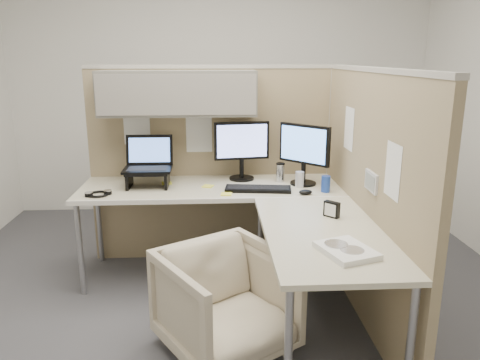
{
  "coord_description": "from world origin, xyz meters",
  "views": [
    {
      "loc": [
        -0.08,
        -2.93,
        1.69
      ],
      "look_at": [
        0.1,
        0.25,
        0.85
      ],
      "focal_mm": 35.0,
      "sensor_mm": 36.0,
      "label": 1
    }
  ],
  "objects": [
    {
      "name": "monitor_right",
      "position": [
        0.61,
        0.55,
        1.0
      ],
      "size": [
        0.33,
        0.34,
        0.47
      ],
      "rotation": [
        0.0,
        0.0,
        -0.79
      ],
      "color": "black",
      "rests_on": "desk"
    },
    {
      "name": "partition_back",
      "position": [
        -0.22,
        0.83,
        1.1
      ],
      "size": [
        2.0,
        0.36,
        1.63
      ],
      "color": "#9C8966",
      "rests_on": "ground"
    },
    {
      "name": "partition_right",
      "position": [
        0.9,
        -0.07,
        0.82
      ],
      "size": [
        0.07,
        2.03,
        1.63
      ],
      "color": "#9C8966",
      "rests_on": "ground"
    },
    {
      "name": "headphones",
      "position": [
        -0.91,
        0.33,
        0.74
      ],
      "size": [
        0.19,
        0.19,
        0.03
      ],
      "rotation": [
        0.0,
        0.0,
        0.36
      ],
      "color": "black",
      "rests_on": "desk"
    },
    {
      "name": "monitor_left",
      "position": [
        0.14,
        0.73,
        1.0
      ],
      "size": [
        0.44,
        0.2,
        0.47
      ],
      "rotation": [
        0.0,
        0.0,
        0.14
      ],
      "color": "black",
      "rests_on": "desk"
    },
    {
      "name": "ground",
      "position": [
        0.0,
        0.0,
        0.0
      ],
      "size": [
        4.5,
        4.5,
        0.0
      ],
      "primitive_type": "plane",
      "color": "#3F3F45",
      "rests_on": "ground"
    },
    {
      "name": "soda_can_silver",
      "position": [
        0.57,
        0.47,
        0.79
      ],
      "size": [
        0.07,
        0.07,
        0.12
      ],
      "primitive_type": "cylinder",
      "color": "silver",
      "rests_on": "desk"
    },
    {
      "name": "sticky_note_b",
      "position": [
        0.0,
        0.3,
        0.73
      ],
      "size": [
        0.09,
        0.09,
        0.01
      ],
      "primitive_type": "cube",
      "rotation": [
        0.0,
        0.0,
        -0.13
      ],
      "color": "#F5EF40",
      "rests_on": "desk"
    },
    {
      "name": "paper_stack",
      "position": [
        0.58,
        -0.77,
        0.75
      ],
      "size": [
        0.31,
        0.35,
        0.03
      ],
      "rotation": [
        0.0,
        0.0,
        0.33
      ],
      "color": "white",
      "rests_on": "desk"
    },
    {
      "name": "office_chair",
      "position": [
        -0.02,
        -0.49,
        0.34
      ],
      "size": [
        0.9,
        0.88,
        0.69
      ],
      "primitive_type": "imported",
      "rotation": [
        0.0,
        0.0,
        0.55
      ],
      "color": "beige",
      "rests_on": "ground"
    },
    {
      "name": "laptop_station",
      "position": [
        -0.58,
        0.57,
        0.87
      ],
      "size": [
        0.36,
        0.31,
        0.37
      ],
      "color": "black",
      "rests_on": "desk"
    },
    {
      "name": "desk_clock",
      "position": [
        0.64,
        -0.22,
        0.78
      ],
      "size": [
        0.1,
        0.1,
        0.1
      ],
      "rotation": [
        0.0,
        0.0,
        -0.79
      ],
      "color": "black",
      "rests_on": "desk"
    },
    {
      "name": "soda_can_green",
      "position": [
        0.73,
        0.33,
        0.79
      ],
      "size": [
        0.07,
        0.07,
        0.12
      ],
      "primitive_type": "cylinder",
      "color": "#1E3FA5",
      "rests_on": "desk"
    },
    {
      "name": "keyboard",
      "position": [
        0.24,
        0.39,
        0.74
      ],
      "size": [
        0.5,
        0.22,
        0.02
      ],
      "primitive_type": "cube",
      "rotation": [
        0.0,
        0.0,
        -0.12
      ],
      "color": "black",
      "rests_on": "desk"
    },
    {
      "name": "sticky_note_c",
      "position": [
        -0.45,
        0.62,
        0.73
      ],
      "size": [
        0.09,
        0.09,
        0.01
      ],
      "primitive_type": "cube",
      "rotation": [
        0.0,
        0.0,
        0.15
      ],
      "color": "#F5EF40",
      "rests_on": "desk"
    },
    {
      "name": "travel_mug",
      "position": [
        0.44,
        0.64,
        0.81
      ],
      "size": [
        0.07,
        0.07,
        0.15
      ],
      "color": "silver",
      "rests_on": "desk"
    },
    {
      "name": "sticky_note_d",
      "position": [
        -0.13,
        0.52,
        0.73
      ],
      "size": [
        0.1,
        0.1,
        0.01
      ],
      "primitive_type": "cube",
      "rotation": [
        0.0,
        0.0,
        -0.35
      ],
      "color": "#F5EF40",
      "rests_on": "desk"
    },
    {
      "name": "desk",
      "position": [
        0.12,
        0.13,
        0.69
      ],
      "size": [
        2.0,
        1.98,
        0.73
      ],
      "color": "beige",
      "rests_on": "ground"
    },
    {
      "name": "mouse",
      "position": [
        0.57,
        0.27,
        0.75
      ],
      "size": [
        0.1,
        0.07,
        0.04
      ],
      "primitive_type": "ellipsoid",
      "rotation": [
        0.0,
        0.0,
        0.09
      ],
      "color": "black",
      "rests_on": "desk"
    }
  ]
}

